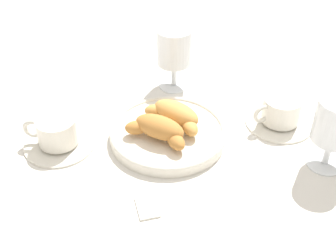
{
  "coord_description": "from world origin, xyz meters",
  "views": [
    {
      "loc": [
        -0.37,
        0.58,
        0.57
      ],
      "look_at": [
        0.03,
        0.02,
        0.03
      ],
      "focal_mm": 48.81,
      "sensor_mm": 36.0,
      "label": 1
    }
  ],
  "objects": [
    {
      "name": "ground_plane",
      "position": [
        0.0,
        0.0,
        0.0
      ],
      "size": [
        2.2,
        2.2,
        0.0
      ],
      "primitive_type": "plane",
      "color": "silver"
    },
    {
      "name": "pastry_plate",
      "position": [
        0.03,
        0.02,
        0.01
      ],
      "size": [
        0.23,
        0.23,
        0.02
      ],
      "color": "silver",
      "rests_on": "ground_plane"
    },
    {
      "name": "croissant_large",
      "position": [
        0.03,
        -0.01,
        0.04
      ],
      "size": [
        0.14,
        0.06,
        0.04
      ],
      "color": "#D6994C",
      "rests_on": "pastry_plate"
    },
    {
      "name": "croissant_small",
      "position": [
        0.03,
        0.05,
        0.04
      ],
      "size": [
        0.14,
        0.07,
        0.04
      ],
      "color": "#BC7A38",
      "rests_on": "pastry_plate"
    },
    {
      "name": "coffee_cup_near",
      "position": [
        0.19,
        0.16,
        0.03
      ],
      "size": [
        0.14,
        0.14,
        0.06
      ],
      "color": "silver",
      "rests_on": "ground_plane"
    },
    {
      "name": "coffee_cup_far",
      "position": [
        -0.13,
        -0.15,
        0.03
      ],
      "size": [
        0.14,
        0.14,
        0.06
      ],
      "color": "silver",
      "rests_on": "ground_plane"
    },
    {
      "name": "juice_glass_left",
      "position": [
        0.13,
        -0.14,
        0.1
      ],
      "size": [
        0.08,
        0.08,
        0.14
      ],
      "color": "white",
      "rests_on": "ground_plane"
    },
    {
      "name": "juice_glass_right",
      "position": [
        -0.25,
        -0.09,
        0.09
      ],
      "size": [
        0.08,
        0.08,
        0.14
      ],
      "color": "white",
      "rests_on": "ground_plane"
    },
    {
      "name": "sugar_packet",
      "position": [
        -0.05,
        0.19,
        0.0
      ],
      "size": [
        0.06,
        0.06,
        0.01
      ],
      "primitive_type": "cube",
      "rotation": [
        0.0,
        0.0,
        -0.7
      ],
      "color": "white",
      "rests_on": "ground_plane"
    }
  ]
}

